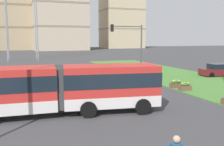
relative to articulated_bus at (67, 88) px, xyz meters
The scene contains 8 objects.
articulated_bus is the anchor object (origin of this frame).
car_grey_wagon 14.06m from the articulated_bus, 97.58° to the left, with size 4.42×2.07×1.58m.
car_maroon_sedan 22.65m from the articulated_bus, 24.41° to the left, with size 4.53×2.30×1.58m.
flower_planter_4 11.66m from the articulated_bus, 15.64° to the left, with size 1.10×0.56×0.74m.
flower_planter_5 12.12m from the articulated_bus, 22.14° to the left, with size 1.10×0.56×0.74m.
traffic_light_far_right 14.87m from the articulated_bus, 49.57° to the left, with size 4.02×0.28×6.27m.
apartment_tower_westcentre 102.39m from the articulated_bus, 92.01° to the left, with size 20.19×19.33×35.27m.
apartment_tower_eastcentre 114.13m from the articulated_bus, 66.04° to the left, with size 18.87×16.76×36.26m.
Camera 1 is at (-6.85, -4.65, 4.71)m, focal length 40.48 mm.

